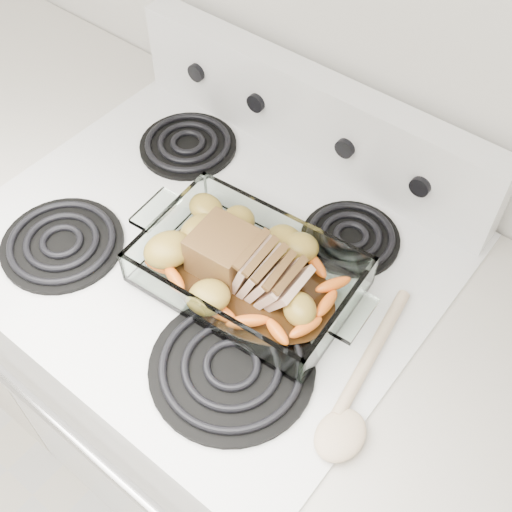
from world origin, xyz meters
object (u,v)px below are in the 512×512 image
Objects in this scene: baking_dish at (248,275)px; electric_range at (219,368)px; pork_roast at (239,259)px; counter_left at (33,234)px.

electric_range is at bearing 162.34° from baking_dish.
counter_left is at bearing -178.21° from pork_roast.
baking_dish is at bearing 3.67° from pork_roast.
counter_left is at bearing -179.90° from electric_range.
counter_left is at bearing 173.66° from baking_dish.
electric_range is 5.78× the size of pork_roast.
pork_roast reaches higher than baking_dish.
electric_range reaches higher than counter_left.
pork_roast reaches higher than counter_left.
pork_roast is (0.76, -0.02, 0.52)m from counter_left.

